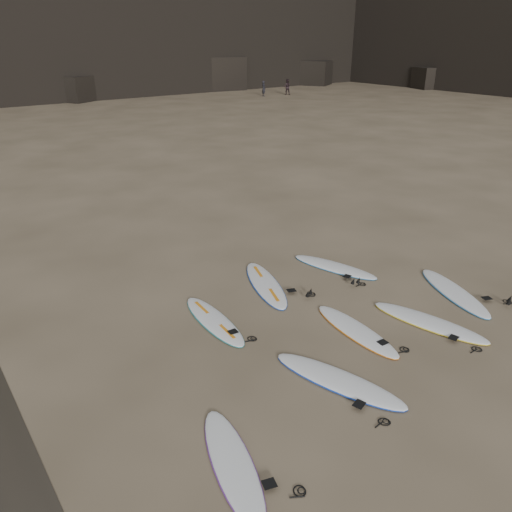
{
  "coord_description": "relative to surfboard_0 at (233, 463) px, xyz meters",
  "views": [
    {
      "loc": [
        -7.73,
        -5.92,
        6.05
      ],
      "look_at": [
        -1.7,
        2.25,
        1.5
      ],
      "focal_mm": 35.0,
      "sensor_mm": 36.0,
      "label": 1
    }
  ],
  "objects": [
    {
      "name": "surfboard_1",
      "position": [
        2.73,
        0.47,
        0.01
      ],
      "size": [
        1.43,
        2.81,
        0.1
      ],
      "primitive_type": "ellipsoid",
      "rotation": [
        0.0,
        0.0,
        0.3
      ],
      "color": "white",
      "rests_on": "ground"
    },
    {
      "name": "surfboard_6",
      "position": [
        4.02,
        4.42,
        0.01
      ],
      "size": [
        1.57,
        2.82,
        0.1
      ],
      "primitive_type": "ellipsoid",
      "rotation": [
        0.0,
        0.0,
        -0.35
      ],
      "color": "white",
      "rests_on": "ground"
    },
    {
      "name": "surfboard_7",
      "position": [
        6.23,
        4.12,
        0.0
      ],
      "size": [
        1.35,
        2.65,
        0.09
      ],
      "primitive_type": "ellipsoid",
      "rotation": [
        0.0,
        0.0,
        0.3
      ],
      "color": "white",
      "rests_on": "ground"
    },
    {
      "name": "person_b",
      "position": [
        32.77,
        38.26,
        0.75
      ],
      "size": [
        0.98,
        0.95,
        1.59
      ],
      "primitive_type": "imported",
      "rotation": [
        0.0,
        0.0,
        2.49
      ],
      "color": "black",
      "rests_on": "ground"
    },
    {
      "name": "surfboard_5",
      "position": [
        1.98,
        3.7,
        0.0
      ],
      "size": [
        0.78,
        2.55,
        0.09
      ],
      "primitive_type": "ellipsoid",
      "rotation": [
        0.0,
        0.0,
        -0.07
      ],
      "color": "white",
      "rests_on": "ground"
    },
    {
      "name": "surfboard_0",
      "position": [
        0.0,
        0.0,
        0.0
      ],
      "size": [
        1.27,
        2.52,
        0.09
      ],
      "primitive_type": "ellipsoid",
      "rotation": [
        0.0,
        0.0,
        -0.29
      ],
      "color": "white",
      "rests_on": "ground"
    },
    {
      "name": "surfboard_4",
      "position": [
        7.61,
        1.23,
        0.0
      ],
      "size": [
        1.63,
        2.77,
        0.1
      ],
      "primitive_type": "ellipsoid",
      "rotation": [
        0.0,
        0.0,
        -0.39
      ],
      "color": "white",
      "rests_on": "ground"
    },
    {
      "name": "ground",
      "position": [
        4.66,
        1.16,
        -0.04
      ],
      "size": [
        240.0,
        240.0,
        0.0
      ],
      "primitive_type": "plane",
      "color": "#897559",
      "rests_on": "ground"
    },
    {
      "name": "person_a",
      "position": [
        29.92,
        38.61,
        0.72
      ],
      "size": [
        0.45,
        0.61,
        1.54
      ],
      "primitive_type": "imported",
      "rotation": [
        0.0,
        0.0,
        1.41
      ],
      "color": "black",
      "rests_on": "ground"
    },
    {
      "name": "surfboard_3",
      "position": [
        5.87,
        0.72,
        0.0
      ],
      "size": [
        1.25,
        2.78,
        0.1
      ],
      "primitive_type": "ellipsoid",
      "rotation": [
        0.0,
        0.0,
        0.23
      ],
      "color": "white",
      "rests_on": "ground"
    },
    {
      "name": "surfboard_2",
      "position": [
        4.29,
        1.48,
        0.0
      ],
      "size": [
        0.8,
        2.55,
        0.09
      ],
      "primitive_type": "ellipsoid",
      "rotation": [
        0.0,
        0.0,
        -0.08
      ],
      "color": "white",
      "rests_on": "ground"
    }
  ]
}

